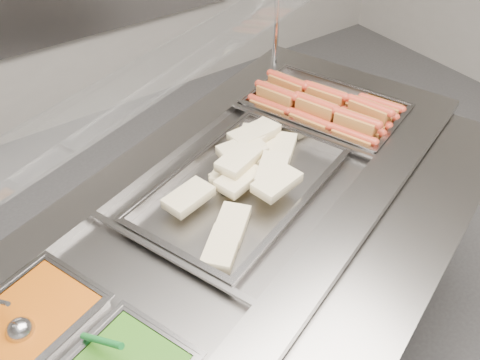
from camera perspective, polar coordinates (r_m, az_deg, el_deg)
steam_counter at (r=2.07m, az=-0.84°, el=-11.33°), size 2.15×1.50×0.94m
tray_rail at (r=1.61m, az=15.10°, el=-10.08°), size 1.86×0.99×0.05m
sneeze_guard at (r=1.63m, az=-7.88°, el=11.70°), size 1.73×0.88×0.46m
pan_hotdogs at (r=2.21m, az=8.98°, el=6.99°), size 0.53×0.66×0.10m
pan_wraps at (r=1.78m, az=0.19°, el=-1.08°), size 0.81×0.64×0.07m
pan_beans at (r=1.54m, az=-21.16°, el=-14.33°), size 0.38×0.34×0.10m
hotdogs_in_buns at (r=2.16m, az=8.99°, el=7.65°), size 0.48×0.59×0.12m
tortilla_wraps at (r=1.81m, az=0.61°, el=1.31°), size 0.62×0.56×0.10m
ladle at (r=1.48m, az=-22.52°, el=-14.48°), size 0.10×0.20×0.15m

